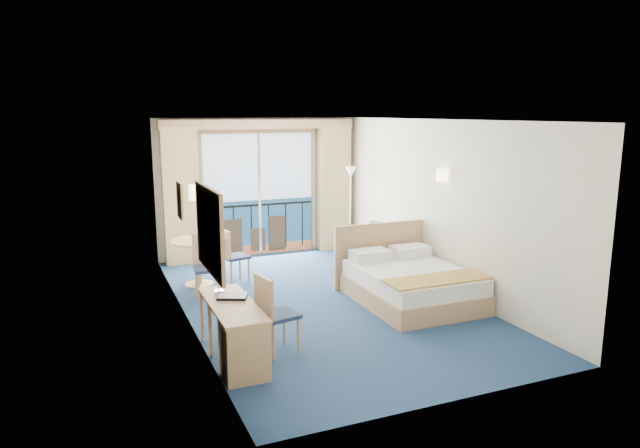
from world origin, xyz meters
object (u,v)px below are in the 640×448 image
Objects in this scene: bed at (410,283)px; floor_lamp at (351,189)px; desk_chair at (272,310)px; table_chair_a at (231,253)px; nightstand at (399,260)px; round_table at (198,251)px; table_chair_b at (207,262)px; desk at (242,341)px; armchair at (371,245)px.

bed is 3.11m from floor_lamp.
table_chair_a is at bearing -15.77° from desk_chair.
desk_chair reaches higher than nightstand.
table_chair_a is at bearing -160.35° from floor_lamp.
table_chair_b reaches higher than round_table.
round_table is at bearing 86.79° from desk.
desk is at bearing -128.17° from floor_lamp.
bed is at bearing -97.81° from floor_lamp.
desk_chair is (0.47, 0.37, 0.17)m from desk.
nightstand is 4.36m from desk.
table_chair_b is (0.02, -0.63, -0.03)m from round_table.
floor_lamp is at bearing 82.19° from bed.
floor_lamp is at bearing -47.54° from desk_chair.
desk is (-3.49, -2.60, 0.08)m from nightstand.
desk is 1.51× the size of desk_chair.
armchair is at bearing 0.87° from round_table.
table_chair_a is at bearing 139.00° from bed.
bed is at bearing -79.00° from desk_chair.
armchair is 0.48× the size of floor_lamp.
desk_chair is (-3.02, -2.24, 0.24)m from nightstand.
armchair is at bearing -87.74° from floor_lamp.
round_table is (-2.77, 2.03, 0.29)m from bed.
bed is 2.01× the size of table_chair_b.
armchair is 0.86× the size of table_chair_b.
desk is 3.41m from table_chair_a.
nightstand is at bearing -85.35° from floor_lamp.
bed is 2.15× the size of table_chair_a.
armchair is 4.25m from desk_chair.
armchair is at bearing 96.91° from nightstand.
armchair is at bearing -99.80° from table_chair_a.
floor_lamp is (-0.03, 0.82, 0.95)m from armchair.
desk_chair is at bearing 162.80° from table_chair_a.
floor_lamp is at bearing 30.40° from table_chair_b.
bed is 2.13m from armchair.
bed is 2.31× the size of round_table.
round_table is at bearing 143.75° from bed.
floor_lamp is 1.79× the size of table_chair_b.
nightstand is 0.65× the size of table_chair_a.
floor_lamp is 1.84× the size of desk_chair.
desk_chair is 3.05m from round_table.
round_table is 0.53m from table_chair_a.
nightstand is at bearing 80.11° from armchair.
floor_lamp is 5.52m from desk.
armchair is 0.92× the size of table_chair_a.
nightstand is 3.30m from table_chair_b.
table_chair_b is at bearing 124.92° from table_chair_a.
table_chair_b reaches higher than table_chair_a.
floor_lamp reaches higher than armchair.
bed reaches higher than armchair.
bed is 2.34× the size of armchair.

